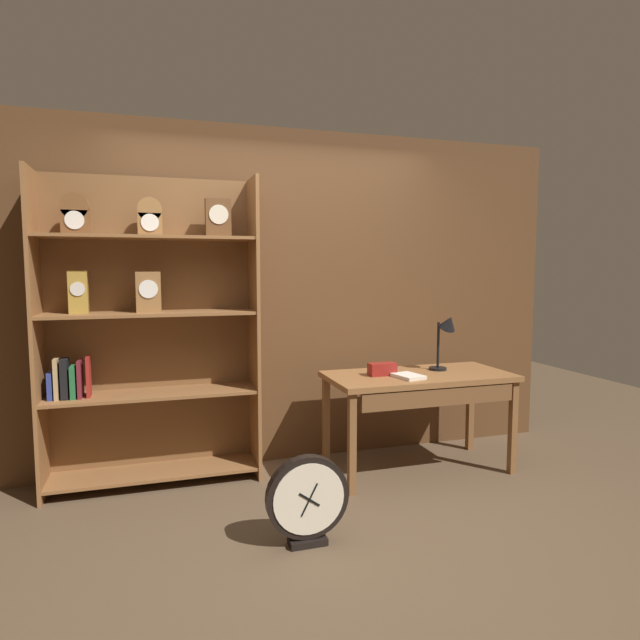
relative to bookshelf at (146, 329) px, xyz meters
The scene contains 8 objects.
ground_plane 1.88m from the bookshelf, 49.86° to the right, with size 10.00×10.00×0.00m, color brown.
back_wood_panel 1.02m from the bookshelf, 11.57° to the left, with size 4.80×0.05×2.60m, color brown.
bookshelf is the anchor object (origin of this frame).
workbench 2.03m from the bookshelf, 11.09° to the right, with size 1.38×0.66×0.74m.
desk_lamp 2.22m from the bookshelf, ahead, with size 0.21×0.21×0.45m.
toolbox_small 1.72m from the bookshelf, 11.28° to the right, with size 0.20×0.10×0.09m, color maroon.
open_repair_manual 1.89m from the bookshelf, 14.74° to the right, with size 0.16×0.22×0.03m, color silver.
round_clock_large 1.68m from the bookshelf, 54.89° to the right, with size 0.47×0.11×0.51m.
Camera 1 is at (-0.94, -2.77, 1.54)m, focal length 30.26 mm.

